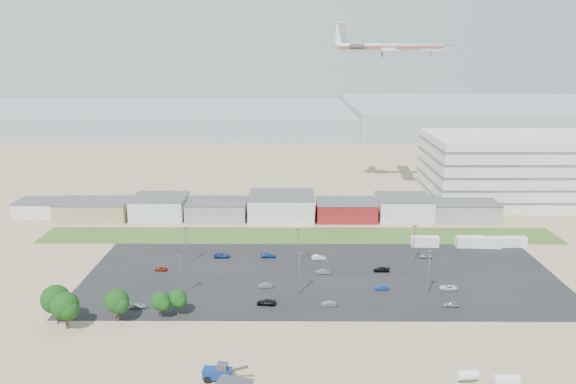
{
  "coord_description": "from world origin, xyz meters",
  "views": [
    {
      "loc": [
        -2.77,
        -113.85,
        56.24
      ],
      "look_at": [
        -3.49,
        22.0,
        21.6
      ],
      "focal_mm": 35.0,
      "sensor_mm": 36.0,
      "label": 1
    }
  ],
  "objects_px": {
    "parked_car_2": "(451,304)",
    "parked_car_12": "(381,269)",
    "parked_car_3": "(266,302)",
    "parked_car_11": "(319,257)",
    "parked_car_7": "(323,272)",
    "parked_car_6": "(268,255)",
    "parked_car_5": "(161,269)",
    "parked_car_10": "(139,306)",
    "parked_car_13": "(329,304)",
    "tree_far_left": "(56,302)",
    "telehandler": "(217,372)",
    "box_trailer_a": "(425,241)",
    "parked_car_8": "(426,256)",
    "airliner": "(391,47)",
    "parked_car_9": "(222,255)",
    "parked_car_1": "(381,288)",
    "storage_tank_nw": "(467,375)",
    "parked_car_4": "(266,285)",
    "parked_car_0": "(448,288)"
  },
  "relations": [
    {
      "from": "parked_car_7",
      "to": "parked_car_10",
      "type": "xyz_separation_m",
      "value": [
        -42.32,
        -20.0,
        -0.06
      ]
    },
    {
      "from": "parked_car_4",
      "to": "parked_car_8",
      "type": "relative_size",
      "value": 0.99
    },
    {
      "from": "airliner",
      "to": "parked_car_11",
      "type": "bearing_deg",
      "value": -107.74
    },
    {
      "from": "telehandler",
      "to": "box_trailer_a",
      "type": "relative_size",
      "value": 1.01
    },
    {
      "from": "parked_car_13",
      "to": "telehandler",
      "type": "bearing_deg",
      "value": -31.12
    },
    {
      "from": "parked_car_7",
      "to": "parked_car_8",
      "type": "distance_m",
      "value": 31.26
    },
    {
      "from": "parked_car_4",
      "to": "parked_car_5",
      "type": "height_order",
      "value": "parked_car_4"
    },
    {
      "from": "tree_far_left",
      "to": "parked_car_13",
      "type": "relative_size",
      "value": 2.87
    },
    {
      "from": "parked_car_5",
      "to": "parked_car_12",
      "type": "relative_size",
      "value": 0.78
    },
    {
      "from": "parked_car_3",
      "to": "parked_car_11",
      "type": "relative_size",
      "value": 1.12
    },
    {
      "from": "parked_car_4",
      "to": "parked_car_5",
      "type": "bearing_deg",
      "value": -114.03
    },
    {
      "from": "box_trailer_a",
      "to": "airliner",
      "type": "distance_m",
      "value": 83.8
    },
    {
      "from": "airliner",
      "to": "parked_car_10",
      "type": "height_order",
      "value": "airliner"
    },
    {
      "from": "parked_car_2",
      "to": "parked_car_12",
      "type": "bearing_deg",
      "value": -143.04
    },
    {
      "from": "parked_car_11",
      "to": "parked_car_13",
      "type": "xyz_separation_m",
      "value": [
        0.91,
        -28.98,
        -0.09
      ]
    },
    {
      "from": "parked_car_7",
      "to": "airliner",
      "type": "bearing_deg",
      "value": 162.07
    },
    {
      "from": "parked_car_0",
      "to": "parked_car_13",
      "type": "relative_size",
      "value": 1.24
    },
    {
      "from": "telehandler",
      "to": "parked_car_7",
      "type": "bearing_deg",
      "value": 72.61
    },
    {
      "from": "tree_far_left",
      "to": "airliner",
      "type": "distance_m",
      "value": 150.35
    },
    {
      "from": "box_trailer_a",
      "to": "parked_car_3",
      "type": "xyz_separation_m",
      "value": [
        -44.92,
        -39.27,
        -0.86
      ]
    },
    {
      "from": "parked_car_9",
      "to": "parked_car_11",
      "type": "xyz_separation_m",
      "value": [
        26.97,
        -1.29,
        0.03
      ]
    },
    {
      "from": "parked_car_6",
      "to": "parked_car_7",
      "type": "distance_m",
      "value": 18.65
    },
    {
      "from": "parked_car_1",
      "to": "parked_car_8",
      "type": "xyz_separation_m",
      "value": [
        15.58,
        21.23,
        0.03
      ]
    },
    {
      "from": "parked_car_10",
      "to": "parked_car_13",
      "type": "relative_size",
      "value": 1.17
    },
    {
      "from": "parked_car_4",
      "to": "airliner",
      "type": "bearing_deg",
      "value": 151.13
    },
    {
      "from": "parked_car_4",
      "to": "parked_car_3",
      "type": "bearing_deg",
      "value": -0.27
    },
    {
      "from": "parked_car_3",
      "to": "parked_car_5",
      "type": "relative_size",
      "value": 1.38
    },
    {
      "from": "storage_tank_nw",
      "to": "parked_car_12",
      "type": "height_order",
      "value": "storage_tank_nw"
    },
    {
      "from": "telehandler",
      "to": "parked_car_2",
      "type": "distance_m",
      "value": 56.93
    },
    {
      "from": "parked_car_12",
      "to": "parked_car_7",
      "type": "bearing_deg",
      "value": -82.82
    },
    {
      "from": "parked_car_7",
      "to": "parked_car_11",
      "type": "distance_m",
      "value": 10.26
    },
    {
      "from": "tree_far_left",
      "to": "parked_car_6",
      "type": "xyz_separation_m",
      "value": [
        42.94,
        38.89,
        -4.25
      ]
    },
    {
      "from": "airliner",
      "to": "parked_car_13",
      "type": "xyz_separation_m",
      "value": [
        -29.09,
        -102.34,
        -56.66
      ]
    },
    {
      "from": "parked_car_2",
      "to": "parked_car_9",
      "type": "bearing_deg",
      "value": -113.13
    },
    {
      "from": "telehandler",
      "to": "parked_car_1",
      "type": "distance_m",
      "value": 51.6
    },
    {
      "from": "parked_car_9",
      "to": "parked_car_10",
      "type": "xyz_separation_m",
      "value": [
        -14.81,
        -31.54,
        -0.05
      ]
    },
    {
      "from": "box_trailer_a",
      "to": "parked_car_5",
      "type": "relative_size",
      "value": 2.51
    },
    {
      "from": "storage_tank_nw",
      "to": "parked_car_3",
      "type": "bearing_deg",
      "value": 140.79
    },
    {
      "from": "parked_car_4",
      "to": "parked_car_12",
      "type": "xyz_separation_m",
      "value": [
        29.7,
        10.22,
        0.01
      ]
    },
    {
      "from": "parked_car_11",
      "to": "parked_car_3",
      "type": "bearing_deg",
      "value": 151.37
    },
    {
      "from": "parked_car_1",
      "to": "parked_car_12",
      "type": "bearing_deg",
      "value": 168.45
    },
    {
      "from": "parked_car_10",
      "to": "parked_car_3",
      "type": "bearing_deg",
      "value": -86.93
    },
    {
      "from": "parked_car_5",
      "to": "parked_car_8",
      "type": "distance_m",
      "value": 72.0
    },
    {
      "from": "parked_car_10",
      "to": "parked_car_12",
      "type": "xyz_separation_m",
      "value": [
        57.65,
        21.57,
        0.02
      ]
    },
    {
      "from": "parked_car_5",
      "to": "parked_car_9",
      "type": "xyz_separation_m",
      "value": [
        14.72,
        9.73,
        0.08
      ]
    },
    {
      "from": "parked_car_5",
      "to": "parked_car_7",
      "type": "relative_size",
      "value": 0.83
    },
    {
      "from": "tree_far_left",
      "to": "parked_car_3",
      "type": "height_order",
      "value": "tree_far_left"
    },
    {
      "from": "box_trailer_a",
      "to": "parked_car_7",
      "type": "bearing_deg",
      "value": -144.12
    },
    {
      "from": "parked_car_1",
      "to": "parked_car_4",
      "type": "relative_size",
      "value": 1.0
    },
    {
      "from": "airliner",
      "to": "parked_car_11",
      "type": "relative_size",
      "value": 12.07
    }
  ]
}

